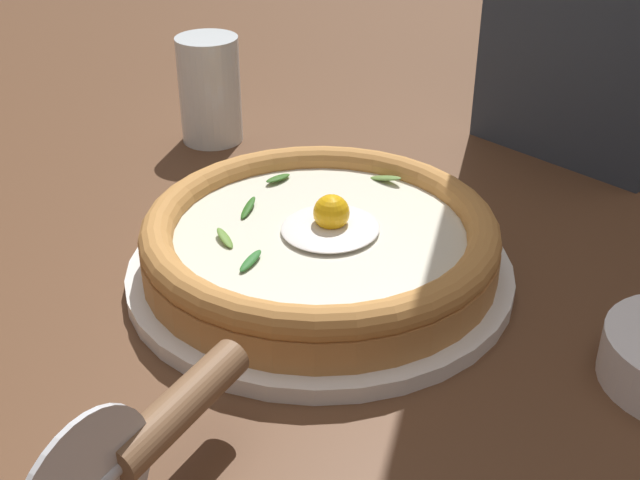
# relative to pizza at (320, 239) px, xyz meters

# --- Properties ---
(ground_plane) EXTENTS (2.40, 2.40, 0.03)m
(ground_plane) POSITION_rel_pizza_xyz_m (0.05, 0.01, -0.05)
(ground_plane) COLOR brown
(ground_plane) RESTS_ON ground
(pizza_plate) EXTENTS (0.28, 0.28, 0.01)m
(pizza_plate) POSITION_rel_pizza_xyz_m (-0.00, 0.00, -0.03)
(pizza_plate) COLOR white
(pizza_plate) RESTS_ON ground
(pizza) EXTENTS (0.26, 0.26, 0.05)m
(pizza) POSITION_rel_pizza_xyz_m (0.00, 0.00, 0.00)
(pizza) COLOR #BB7F44
(pizza) RESTS_ON pizza_plate
(pizza_cutter) EXTENTS (0.16, 0.03, 0.09)m
(pizza_cutter) POSITION_rel_pizza_xyz_m (-0.22, -0.05, 0.01)
(pizza_cutter) COLOR silver
(pizza_cutter) RESTS_ON ground
(table_knife) EXTENTS (0.15, 0.19, 0.01)m
(table_knife) POSITION_rel_pizza_xyz_m (0.37, -0.12, -0.03)
(table_knife) COLOR silver
(table_knife) RESTS_ON ground
(drinking_glass) EXTENTS (0.06, 0.06, 0.10)m
(drinking_glass) POSITION_rel_pizza_xyz_m (0.15, 0.24, 0.01)
(drinking_glass) COLOR silver
(drinking_glass) RESTS_ON ground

